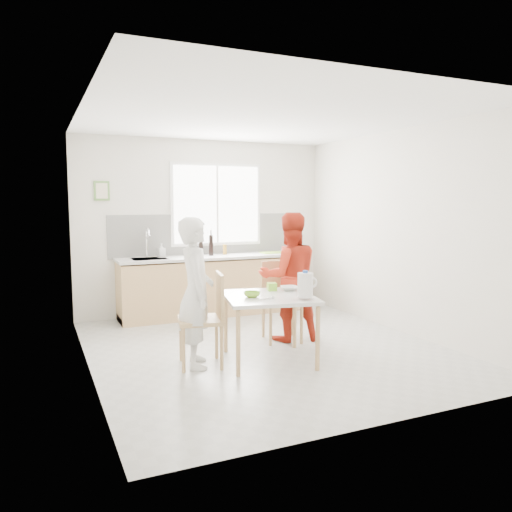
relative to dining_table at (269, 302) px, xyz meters
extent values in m
plane|color=#B7B7B2|center=(0.16, 0.45, -0.65)|extent=(4.50, 4.50, 0.00)
plane|color=silver|center=(0.16, 2.70, 0.70)|extent=(4.00, 0.00, 4.00)
plane|color=silver|center=(0.16, -1.80, 0.70)|extent=(4.00, 0.00, 4.00)
plane|color=silver|center=(-1.84, 0.45, 0.70)|extent=(0.00, 4.50, 4.50)
plane|color=silver|center=(2.16, 0.45, 0.70)|extent=(0.00, 4.50, 4.50)
plane|color=white|center=(0.16, 0.45, 2.05)|extent=(4.50, 4.50, 0.00)
cube|color=white|center=(0.36, 2.68, 1.05)|extent=(1.50, 0.03, 1.30)
cube|color=white|center=(0.36, 2.66, 1.05)|extent=(1.40, 0.02, 1.20)
cube|color=white|center=(0.36, 2.66, 1.05)|extent=(0.03, 0.03, 1.20)
cube|color=white|center=(0.16, 2.69, 0.57)|extent=(3.00, 0.02, 0.65)
cube|color=#5C8E40|center=(-1.39, 2.68, 1.25)|extent=(0.22, 0.02, 0.28)
cube|color=beige|center=(-1.39, 2.67, 1.25)|extent=(0.16, 0.01, 0.22)
cube|color=tan|center=(0.16, 2.40, -0.22)|extent=(2.80, 0.60, 0.86)
cube|color=#3F3326|center=(0.16, 2.40, -0.60)|extent=(2.80, 0.54, 0.10)
cube|color=silver|center=(0.16, 2.40, 0.25)|extent=(2.84, 0.64, 0.04)
cube|color=#A5A5AA|center=(-0.79, 2.40, 0.25)|extent=(0.50, 0.40, 0.03)
cylinder|color=silver|center=(-0.79, 2.56, 0.45)|extent=(0.02, 0.02, 0.36)
torus|color=silver|center=(-0.79, 2.49, 0.63)|extent=(0.02, 0.18, 0.18)
cube|color=silver|center=(0.00, 0.00, 0.06)|extent=(1.12, 1.12, 0.04)
cylinder|color=tan|center=(-0.49, -0.32, -0.32)|extent=(0.05, 0.05, 0.67)
cylinder|color=tan|center=(-0.32, 0.49, -0.32)|extent=(0.05, 0.05, 0.67)
cylinder|color=tan|center=(0.32, -0.49, -0.32)|extent=(0.05, 0.05, 0.67)
cylinder|color=tan|center=(0.49, 0.32, -0.32)|extent=(0.05, 0.05, 0.67)
cube|color=tan|center=(-0.73, 0.16, -0.16)|extent=(0.54, 0.54, 0.04)
cube|color=tan|center=(-0.53, 0.11, 0.10)|extent=(0.12, 0.43, 0.48)
cylinder|color=tan|center=(-0.89, 0.39, -0.42)|extent=(0.04, 0.04, 0.47)
cylinder|color=tan|center=(-0.97, 0.00, -0.42)|extent=(0.04, 0.04, 0.47)
cylinder|color=tan|center=(-0.50, 0.31, -0.42)|extent=(0.04, 0.04, 0.47)
cylinder|color=tan|center=(-0.58, -0.08, -0.42)|extent=(0.04, 0.04, 0.47)
cube|color=tan|center=(0.50, 0.66, -0.16)|extent=(0.54, 0.54, 0.04)
cube|color=tan|center=(0.54, 0.86, 0.10)|extent=(0.43, 0.12, 0.48)
cylinder|color=tan|center=(0.27, 0.51, -0.42)|extent=(0.04, 0.04, 0.47)
cylinder|color=tan|center=(0.65, 0.43, -0.42)|extent=(0.04, 0.04, 0.47)
cylinder|color=tan|center=(0.35, 0.89, -0.42)|extent=(0.04, 0.04, 0.47)
cylinder|color=tan|center=(0.73, 0.81, -0.42)|extent=(0.04, 0.04, 0.47)
imported|color=white|center=(-0.78, 0.16, 0.14)|extent=(0.49, 0.65, 1.59)
imported|color=red|center=(0.60, 0.66, 0.15)|extent=(0.89, 0.76, 1.61)
imported|color=#84C72E|center=(-0.21, -0.01, 0.10)|extent=(0.22, 0.22, 0.06)
imported|color=silver|center=(0.35, 0.18, 0.10)|extent=(0.24, 0.24, 0.05)
cylinder|color=white|center=(0.25, -0.34, 0.22)|extent=(0.16, 0.16, 0.26)
cylinder|color=blue|center=(0.25, -0.34, 0.36)|extent=(0.05, 0.05, 0.03)
torus|color=white|center=(0.33, -0.34, 0.25)|extent=(0.12, 0.05, 0.12)
cube|color=#88D932|center=(0.16, 0.25, 0.12)|extent=(0.12, 0.12, 0.09)
cylinder|color=#A5A5AA|center=(-0.12, -0.20, 0.09)|extent=(0.16, 0.03, 0.01)
cube|color=#99D731|center=(1.19, 2.39, 0.27)|extent=(0.36, 0.26, 0.01)
cylinder|color=black|center=(0.17, 2.42, 0.43)|extent=(0.07, 0.07, 0.32)
cylinder|color=black|center=(0.05, 2.56, 0.42)|extent=(0.07, 0.07, 0.30)
cylinder|color=olive|center=(0.41, 2.47, 0.35)|extent=(0.06, 0.06, 0.16)
imported|color=#999999|center=(-0.59, 2.45, 0.37)|extent=(0.11, 0.11, 0.21)
camera|label=1|loc=(-2.31, -4.82, 1.09)|focal=35.00mm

